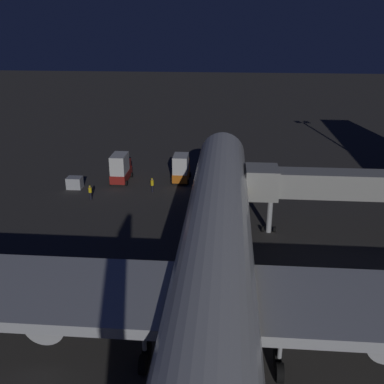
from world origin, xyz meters
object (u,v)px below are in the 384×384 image
ground_crew_under_port_wing (90,192)px  traffic_cone_nose_port (239,189)px  catering_truck (121,168)px  traffic_cone_nose_starboard (205,188)px  jet_bridge (341,185)px  ground_crew_near_nose_gear (152,184)px  airliner_at_gate (211,311)px  baggage_container_near_belt (75,183)px  ops_van (181,168)px

ground_crew_under_port_wing → traffic_cone_nose_port: ground_crew_under_port_wing is taller
catering_truck → ground_crew_under_port_wing: 7.14m
traffic_cone_nose_starboard → ground_crew_under_port_wing: bearing=18.5°
jet_bridge → ground_crew_near_nose_gear: size_ratio=11.82×
airliner_at_gate → traffic_cone_nose_port: size_ratio=124.55×
jet_bridge → baggage_container_near_belt: (30.87, -10.87, -4.68)m
ground_crew_under_port_wing → catering_truck: bearing=-108.4°
ops_van → ground_crew_near_nose_gear: size_ratio=2.39×
airliner_at_gate → jet_bridge: bearing=-119.0°
airliner_at_gate → ops_van: 36.80m
catering_truck → baggage_container_near_belt: bearing=28.9°
jet_bridge → traffic_cone_nose_port: 16.03m
ops_van → traffic_cone_nose_starboard: size_ratio=8.11×
jet_bridge → baggage_container_near_belt: jet_bridge is taller
airliner_at_gate → catering_truck: (13.62, -35.25, -3.40)m
ops_van → traffic_cone_nose_starboard: ops_van is taller
catering_truck → traffic_cone_nose_port: size_ratio=8.79×
traffic_cone_nose_starboard → ops_van: bearing=-42.8°
ops_van → ground_crew_under_port_wing: ops_van is taller
ground_crew_near_nose_gear → traffic_cone_nose_port: (-10.98, -1.37, -0.75)m
ground_crew_under_port_wing → jet_bridge: bearing=165.5°
airliner_at_gate → jet_bridge: airliner_at_gate is taller
jet_bridge → ground_crew_near_nose_gear: 23.48m
ops_van → catering_truck: bearing=6.8°
catering_truck → ops_van: (-8.07, -0.96, -0.07)m
airliner_at_gate → traffic_cone_nose_starboard: 33.57m
airliner_at_gate → ground_crew_near_nose_gear: bearing=-74.5°
ground_crew_near_nose_gear → traffic_cone_nose_port: ground_crew_near_nose_gear is taller
airliner_at_gate → baggage_container_near_belt: size_ratio=36.24×
ground_crew_near_nose_gear → ground_crew_under_port_wing: (7.08, 3.20, -0.01)m
ops_van → traffic_cone_nose_starboard: bearing=137.2°
catering_truck → ground_crew_near_nose_gear: (-4.84, 3.51, -0.92)m
airliner_at_gate → baggage_container_near_belt: airliner_at_gate is taller
jet_bridge → traffic_cone_nose_starboard: bearing=-39.9°
ops_van → traffic_cone_nose_port: size_ratio=8.11×
ground_crew_near_nose_gear → airliner_at_gate: bearing=105.5°
jet_bridge → traffic_cone_nose_starboard: 19.00m
traffic_cone_nose_starboard → catering_truck: bearing=-10.6°
traffic_cone_nose_port → jet_bridge: bearing=129.4°
ops_van → baggage_container_near_belt: ops_van is taller
jet_bridge → catering_truck: bearing=-28.6°
baggage_container_near_belt → ground_crew_near_nose_gear: (-10.26, 0.52, 0.28)m
ground_crew_under_port_wing → traffic_cone_nose_port: 18.64m
catering_truck → traffic_cone_nose_starboard: size_ratio=8.79×
jet_bridge → catering_truck: 29.19m
ops_van → ground_crew_under_port_wing: 12.88m
ground_crew_near_nose_gear → catering_truck: bearing=-36.0°
baggage_container_near_belt → jet_bridge: bearing=160.6°
airliner_at_gate → catering_truck: airliner_at_gate is taller
traffic_cone_nose_port → traffic_cone_nose_starboard: 4.40m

